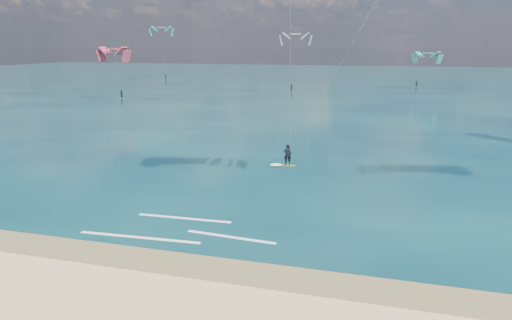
{
  "coord_description": "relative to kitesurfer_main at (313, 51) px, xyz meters",
  "views": [
    {
      "loc": [
        10.16,
        -14.61,
        9.82
      ],
      "look_at": [
        4.0,
        8.0,
        3.84
      ],
      "focal_mm": 32.0,
      "sensor_mm": 36.0,
      "label": 1
    }
  ],
  "objects": [
    {
      "name": "kitesurfer_main",
      "position": [
        0.0,
        0.0,
        0.0
      ],
      "size": [
        12.02,
        9.65,
        18.48
      ],
      "rotation": [
        0.0,
        0.0,
        -0.02
      ],
      "color": "yellow",
      "rests_on": "sea"
    },
    {
      "name": "distant_kites",
      "position": [
        -26.42,
        65.83,
        -3.75
      ],
      "size": [
        72.18,
        45.42,
        13.96
      ],
      "color": "teal",
      "rests_on": "ground"
    },
    {
      "name": "ground",
      "position": [
        -5.49,
        22.59,
        -9.33
      ],
      "size": [
        320.0,
        320.0,
        0.0
      ],
      "primitive_type": "plane",
      "color": "tan",
      "rests_on": "ground"
    },
    {
      "name": "shoreline_foam",
      "position": [
        -5.29,
        -11.03,
        -9.28
      ],
      "size": [
        10.4,
        3.62,
        0.01
      ],
      "color": "white",
      "rests_on": "ground"
    },
    {
      "name": "sea",
      "position": [
        -5.49,
        86.59,
        -9.31
      ],
      "size": [
        320.0,
        200.0,
        0.04
      ],
      "primitive_type": "cube",
      "color": "#092533",
      "rests_on": "ground"
    },
    {
      "name": "wet_sand_strip",
      "position": [
        -5.49,
        -14.41,
        -9.32
      ],
      "size": [
        320.0,
        2.4,
        0.01
      ],
      "primitive_type": "cube",
      "color": "brown",
      "rests_on": "ground"
    }
  ]
}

